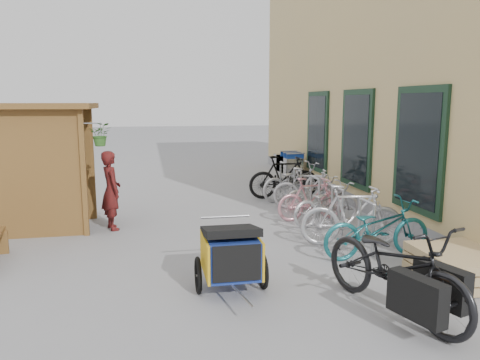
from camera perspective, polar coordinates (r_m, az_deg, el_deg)
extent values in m
plane|color=gray|center=(7.35, -1.61, -9.77)|extent=(80.00, 80.00, 0.00)
cube|color=tan|center=(13.71, 23.46, 13.27)|extent=(6.00, 13.00, 7.00)
cube|color=gray|center=(12.49, 11.30, -1.15)|extent=(0.18, 13.00, 0.30)
cube|color=black|center=(8.70, 20.95, 3.45)|extent=(0.06, 1.50, 2.20)
cube|color=black|center=(8.69, 20.78, 3.45)|extent=(0.02, 1.25, 1.95)
cube|color=black|center=(10.90, 14.01, 4.90)|extent=(0.06, 1.50, 2.20)
cube|color=black|center=(10.88, 13.86, 4.90)|extent=(0.02, 1.25, 1.95)
cube|color=black|center=(13.20, 9.42, 5.83)|extent=(0.06, 1.50, 2.20)
cube|color=black|center=(13.19, 9.29, 5.83)|extent=(0.02, 1.25, 1.95)
cube|color=brown|center=(8.86, -18.52, 0.75)|extent=(0.09, 0.09, 2.30)
cube|color=brown|center=(10.14, -17.60, 1.85)|extent=(0.09, 0.09, 2.30)
cube|color=brown|center=(9.06, -24.15, 0.58)|extent=(1.80, 0.05, 2.30)
cube|color=brown|center=(10.26, -22.62, 1.65)|extent=(1.80, 0.05, 2.30)
cube|color=brown|center=(9.57, -23.81, 8.27)|extent=(2.15, 1.65, 0.10)
cube|color=brown|center=(9.74, -24.39, -0.35)|extent=(1.30, 1.15, 0.04)
cube|color=brown|center=(9.66, -24.63, 3.16)|extent=(1.30, 1.15, 0.04)
cylinder|color=#A5A8AD|center=(8.76, -17.66, 6.62)|extent=(0.36, 0.02, 0.02)
imported|color=#2D5B20|center=(8.75, -16.61, 5.35)|extent=(0.38, 0.33, 0.42)
cylinder|color=#A5A8AD|center=(7.70, 15.93, -5.97)|extent=(0.05, 0.05, 0.84)
cylinder|color=#A5A8AD|center=(8.13, 14.34, -5.07)|extent=(0.05, 0.05, 0.84)
cylinder|color=#A5A8AD|center=(7.82, 15.25, -2.53)|extent=(0.05, 0.50, 0.05)
cylinder|color=#A5A8AD|center=(8.75, 12.39, -3.96)|extent=(0.05, 0.05, 0.84)
cylinder|color=#A5A8AD|center=(9.20, 11.15, -3.26)|extent=(0.05, 0.05, 0.84)
cylinder|color=#A5A8AD|center=(8.89, 11.85, -0.96)|extent=(0.05, 0.50, 0.05)
cylinder|color=#A5A8AD|center=(9.83, 9.62, -2.38)|extent=(0.05, 0.05, 0.84)
cylinder|color=#A5A8AD|center=(10.29, 8.64, -1.82)|extent=(0.05, 0.05, 0.84)
cylinder|color=#A5A8AD|center=(9.99, 9.19, 0.27)|extent=(0.05, 0.50, 0.05)
cylinder|color=#A5A8AD|center=(10.94, 7.42, -1.11)|extent=(0.05, 0.05, 0.84)
cylinder|color=#A5A8AD|center=(11.41, 6.62, -0.66)|extent=(0.05, 0.05, 0.84)
cylinder|color=#A5A8AD|center=(11.11, 7.06, 1.25)|extent=(0.05, 0.50, 0.05)
cylinder|color=#A5A8AD|center=(12.07, 5.62, -0.08)|extent=(0.05, 0.05, 0.84)
cylinder|color=#A5A8AD|center=(12.54, 4.97, 0.30)|extent=(0.05, 0.05, 0.84)
cylinder|color=#A5A8AD|center=(12.24, 5.32, 2.05)|extent=(0.05, 0.50, 0.05)
cube|color=tan|center=(7.23, 25.05, -10.45)|extent=(1.00, 1.20, 0.12)
cube|color=tan|center=(7.18, 25.13, -9.40)|extent=(1.00, 1.20, 0.12)
cube|color=tan|center=(7.14, 25.21, -8.33)|extent=(1.00, 1.20, 0.12)
cube|color=silver|center=(13.99, 6.23, 1.81)|extent=(0.51, 0.79, 0.48)
cube|color=navy|center=(13.57, 6.75, 2.94)|extent=(0.51, 0.04, 0.17)
cylinder|color=silver|center=(13.54, 6.79, 3.20)|extent=(0.54, 0.03, 0.03)
cylinder|color=black|center=(13.70, 5.77, -0.47)|extent=(0.04, 0.11, 0.11)
cube|color=silver|center=(14.29, 5.84, 1.98)|extent=(0.51, 0.79, 0.48)
cube|color=navy|center=(13.88, 6.34, 3.10)|extent=(0.51, 0.04, 0.17)
cylinder|color=silver|center=(13.84, 6.38, 3.35)|extent=(0.54, 0.03, 0.03)
cylinder|color=black|center=(14.00, 5.39, -0.24)|extent=(0.04, 0.11, 0.11)
cube|color=silver|center=(14.60, 5.47, 2.15)|extent=(0.51, 0.79, 0.48)
cube|color=navy|center=(14.19, 5.95, 3.24)|extent=(0.51, 0.04, 0.17)
cylinder|color=silver|center=(14.15, 5.99, 3.49)|extent=(0.54, 0.03, 0.03)
cylinder|color=black|center=(14.31, 5.02, -0.03)|extent=(0.04, 0.11, 0.11)
cube|color=#1B4097|center=(6.12, -1.13, -9.05)|extent=(0.63, 0.84, 0.49)
cube|color=gold|center=(6.08, -4.30, -9.22)|extent=(0.03, 0.84, 0.49)
cube|color=gold|center=(6.18, 1.98, -8.86)|extent=(0.03, 0.84, 0.49)
cube|color=black|center=(5.70, -0.37, -10.14)|extent=(0.59, 0.03, 0.45)
cube|color=black|center=(6.08, -1.22, -6.26)|extent=(0.70, 0.80, 0.24)
torus|color=black|center=(6.15, -5.13, -11.51)|extent=(0.06, 0.49, 0.49)
torus|color=black|center=(6.29, 2.80, -11.01)|extent=(0.06, 0.49, 0.49)
cylinder|color=#B7B7BC|center=(5.56, 0.17, -13.86)|extent=(0.03, 0.71, 0.03)
cylinder|color=#B7B7BC|center=(6.45, -1.83, -4.50)|extent=(0.67, 0.03, 0.03)
imported|color=black|center=(5.73, 18.28, -9.96)|extent=(1.36, 2.28, 1.13)
cube|color=black|center=(5.26, 20.75, -13.26)|extent=(0.37, 0.67, 0.45)
cube|color=black|center=(5.68, 23.35, -11.69)|extent=(0.37, 0.67, 0.45)
cube|color=orange|center=(5.45, 22.14, -11.96)|extent=(0.17, 0.21, 0.12)
imported|color=maroon|center=(9.24, -15.44, -1.23)|extent=(0.53, 0.64, 1.51)
imported|color=#1A626A|center=(7.64, 16.36, -5.68)|extent=(1.84, 0.74, 0.95)
imported|color=#B5B4BA|center=(8.16, 13.48, -4.21)|extent=(1.81, 0.78, 1.05)
imported|color=#B5B4BA|center=(9.46, 10.55, -2.84)|extent=(1.71, 1.05, 0.85)
imported|color=pink|center=(9.76, 8.70, -2.28)|extent=(1.52, 0.56, 0.90)
imported|color=silver|center=(10.60, 9.13, -1.62)|extent=(1.59, 0.86, 0.80)
imported|color=#B5B4BA|center=(10.68, 8.34, -1.06)|extent=(1.66, 0.96, 0.96)
imported|color=#B5B4BA|center=(11.65, 6.72, -0.18)|extent=(1.90, 1.04, 0.95)
imported|color=black|center=(11.86, 5.39, 0.36)|extent=(1.82, 0.54, 1.09)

